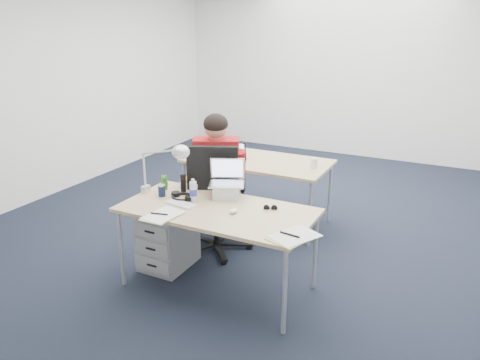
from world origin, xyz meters
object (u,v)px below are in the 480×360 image
at_px(drawer_pedestal_near, 168,238).
at_px(wireless_keyboard, 181,204).
at_px(computer_mouse, 234,211).
at_px(headphones, 182,196).
at_px(cordless_phone, 183,183).
at_px(silver_laptop, 227,180).
at_px(can_koozie, 162,190).
at_px(desk_near, 217,214).
at_px(desk_far, 257,164).
at_px(office_chair, 216,221).
at_px(bear_figurine, 164,182).
at_px(book_stack, 191,183).
at_px(far_cup, 314,163).
at_px(seated_person, 218,180).
at_px(drawer_pedestal_far, 213,189).
at_px(sunglasses, 270,208).
at_px(water_bottle, 193,190).
at_px(dark_laptop, 229,153).
at_px(desk_lamp, 158,168).

distance_m(drawer_pedestal_near, wireless_keyboard, 0.57).
xyz_separation_m(computer_mouse, headphones, (-0.55, 0.09, 0.00)).
height_order(computer_mouse, cordless_phone, cordless_phone).
distance_m(silver_laptop, can_koozie, 0.58).
bearing_deg(desk_near, desk_far, 101.72).
relative_size(office_chair, bear_figurine, 8.15).
bearing_deg(book_stack, far_cup, 52.97).
distance_m(silver_laptop, book_stack, 0.44).
distance_m(desk_near, can_koozie, 0.59).
bearing_deg(office_chair, book_stack, -142.13).
bearing_deg(seated_person, drawer_pedestal_far, 98.55).
xyz_separation_m(can_koozie, sunglasses, (0.98, 0.14, -0.04)).
xyz_separation_m(headphones, can_koozie, (-0.19, -0.04, 0.03)).
bearing_deg(water_bottle, computer_mouse, -10.64).
distance_m(water_bottle, dark_laptop, 1.16).
height_order(headphones, desk_lamp, desk_lamp).
bearing_deg(cordless_phone, bear_figurine, 165.39).
xyz_separation_m(office_chair, book_stack, (-0.12, -0.23, 0.45)).
xyz_separation_m(drawer_pedestal_far, can_koozie, (0.32, -1.44, 0.51)).
distance_m(book_stack, sunglasses, 0.89).
bearing_deg(cordless_phone, seated_person, 63.31).
xyz_separation_m(drawer_pedestal_far, book_stack, (0.43, -1.13, 0.50)).
xyz_separation_m(drawer_pedestal_near, headphones, (0.21, -0.05, 0.48)).
bearing_deg(silver_laptop, sunglasses, -35.88).
height_order(computer_mouse, water_bottle, water_bottle).
relative_size(headphones, bear_figurine, 1.77).
xyz_separation_m(bear_figurine, sunglasses, (1.06, -0.01, -0.06)).
relative_size(seated_person, desk_lamp, 2.71).
xyz_separation_m(drawer_pedestal_far, wireless_keyboard, (0.58, -1.54, 0.46)).
bearing_deg(bear_figurine, desk_far, 70.12).
height_order(silver_laptop, far_cup, silver_laptop).
relative_size(office_chair, wireless_keyboard, 4.24).
distance_m(drawer_pedestal_near, far_cup, 1.71).
bearing_deg(book_stack, sunglasses, -11.03).
height_order(bear_figurine, sunglasses, bear_figurine).
relative_size(seated_person, silver_laptop, 4.27).
bearing_deg(seated_person, dark_laptop, 78.67).
bearing_deg(sunglasses, book_stack, 145.14).
bearing_deg(sunglasses, bear_figurine, 155.58).
height_order(desk_near, desk_far, same).
distance_m(seated_person, drawer_pedestal_near, 0.78).
height_order(desk_near, water_bottle, water_bottle).
bearing_deg(seated_person, cordless_phone, -120.55).
relative_size(computer_mouse, far_cup, 0.92).
distance_m(computer_mouse, water_bottle, 0.45).
distance_m(wireless_keyboard, water_bottle, 0.16).
xyz_separation_m(drawer_pedestal_near, book_stack, (0.13, 0.23, 0.50)).
bearing_deg(desk_lamp, seated_person, 95.19).
height_order(silver_laptop, dark_laptop, silver_laptop).
height_order(desk_near, headphones, headphones).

